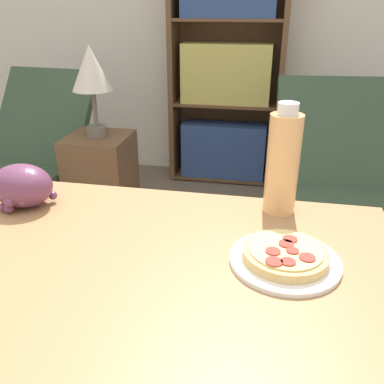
# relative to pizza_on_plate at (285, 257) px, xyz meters

# --- Properties ---
(dining_table) EXTENTS (1.16, 0.93, 0.76)m
(dining_table) POSITION_rel_pizza_on_plate_xyz_m (-0.33, -0.16, -0.12)
(dining_table) COLOR #A37549
(dining_table) RESTS_ON ground_plane
(pizza_on_plate) EXTENTS (0.22, 0.22, 0.04)m
(pizza_on_plate) POSITION_rel_pizza_on_plate_xyz_m (0.00, 0.00, 0.00)
(pizza_on_plate) COLOR white
(pizza_on_plate) RESTS_ON dining_table
(grape_bunch) EXTENTS (0.16, 0.13, 0.11)m
(grape_bunch) POSITION_rel_pizza_on_plate_xyz_m (-0.66, 0.14, 0.04)
(grape_bunch) COLOR #6B3856
(grape_bunch) RESTS_ON dining_table
(drink_bottle) EXTENTS (0.08, 0.08, 0.28)m
(drink_bottle) POSITION_rel_pizza_on_plate_xyz_m (-0.01, 0.24, 0.12)
(drink_bottle) COLOR #EFB270
(drink_bottle) RESTS_ON dining_table
(lounge_chair_near) EXTENTS (0.67, 0.81, 0.88)m
(lounge_chair_near) POSITION_rel_pizza_on_plate_xyz_m (-1.45, 1.39, -0.49)
(lounge_chair_near) COLOR black
(lounge_chair_near) RESTS_ON ground_plane
(lounge_chair_far) EXTENTS (0.67, 0.81, 0.88)m
(lounge_chair_far) POSITION_rel_pizza_on_plate_xyz_m (0.32, 1.39, -0.49)
(lounge_chair_far) COLOR black
(lounge_chair_far) RESTS_ON ground_plane
(bookshelf) EXTENTS (0.80, 0.28, 1.74)m
(bookshelf) POSITION_rel_pizza_on_plate_xyz_m (-0.37, 2.24, 0.04)
(bookshelf) COLOR brown
(bookshelf) RESTS_ON ground_plane
(side_table) EXTENTS (0.34, 0.34, 0.59)m
(side_table) POSITION_rel_pizza_on_plate_xyz_m (-0.97, 1.30, -0.49)
(side_table) COLOR brown
(side_table) RESTS_ON ground_plane
(table_lamp) EXTENTS (0.21, 0.21, 0.48)m
(table_lamp) POSITION_rel_pizza_on_plate_xyz_m (-0.97, 1.30, 0.15)
(table_lamp) COLOR #665B51
(table_lamp) RESTS_ON side_table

